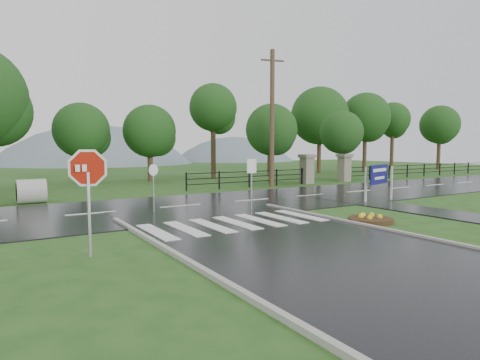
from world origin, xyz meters
TOP-DOWN VIEW (x-y plane):
  - ground at (0.00, 0.00)m, footprint 120.00×120.00m
  - main_road at (0.00, 10.00)m, footprint 90.00×8.00m
  - walkway at (8.50, 4.00)m, footprint 2.20×11.00m
  - crosswalk at (0.00, 5.00)m, footprint 6.50×2.80m
  - pillar_west at (13.00, 16.00)m, footprint 1.00×1.00m
  - pillar_east at (17.00, 16.00)m, footprint 1.00×1.00m
  - fence_west at (7.75, 16.00)m, footprint 9.58×0.08m
  - fence_east at (27.75, 16.00)m, footprint 20.58×0.08m
  - hills at (3.49, 65.00)m, footprint 102.00×48.00m
  - treeline at (1.00, 24.00)m, footprint 83.20×5.20m
  - stop_sign at (-5.39, 3.26)m, footprint 1.24×0.39m
  - estate_billboard at (9.40, 6.38)m, footprint 2.09×0.71m
  - flower_bed at (4.44, 2.71)m, footprint 1.62×1.62m
  - reg_sign_small at (2.19, 7.32)m, footprint 0.50×0.07m
  - reg_sign_round at (-1.68, 8.91)m, footprint 0.46×0.17m
  - utility_pole_east at (9.31, 15.50)m, footprint 1.66×0.53m
  - entrance_tree_left at (10.74, 17.50)m, footprint 3.92×3.92m
  - entrance_tree_right at (18.15, 17.50)m, footprint 3.70×3.70m

SIDE VIEW (x-z plane):
  - hills at x=3.49m, z-range -39.54..8.46m
  - ground at x=0.00m, z-range 0.00..0.00m
  - main_road at x=0.00m, z-range -0.02..0.02m
  - walkway at x=8.50m, z-range -0.02..0.02m
  - treeline at x=1.00m, z-range -5.00..5.00m
  - crosswalk at x=0.00m, z-range 0.05..0.07m
  - flower_bed at x=4.44m, z-range -0.04..0.28m
  - fence_west at x=7.75m, z-range 0.12..1.32m
  - fence_east at x=27.75m, z-range 0.14..1.34m
  - pillar_west at x=13.00m, z-range 0.06..2.30m
  - pillar_east at x=17.00m, z-range 0.06..2.30m
  - estate_billboard at x=9.40m, z-range 0.35..2.24m
  - reg_sign_round at x=-1.68m, z-range 0.29..2.36m
  - reg_sign_small at x=2.19m, z-range 0.46..2.73m
  - stop_sign at x=-5.39m, z-range 0.55..3.46m
  - entrance_tree_right at x=18.15m, z-range 1.07..6.98m
  - entrance_tree_left at x=10.74m, z-range 1.04..7.11m
  - utility_pole_east at x=9.31m, z-range 0.08..9.55m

